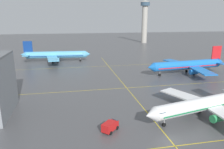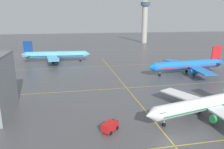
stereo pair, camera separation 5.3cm
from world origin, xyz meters
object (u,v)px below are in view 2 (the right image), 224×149
(airliner_second_row, at_px, (188,65))
(control_tower, at_px, (145,18))
(airliner_third_row, at_px, (56,55))
(airliner_front_gate, at_px, (204,104))
(service_truck_red_van, at_px, (110,126))

(airliner_second_row, distance_m, control_tower, 119.67)
(airliner_second_row, xyz_separation_m, airliner_third_row, (-56.45, 37.11, -0.01))
(airliner_front_gate, relative_size, control_tower, 0.83)
(control_tower, bearing_deg, airliner_second_row, -100.39)
(airliner_second_row, relative_size, service_truck_red_van, 8.68)
(airliner_third_row, bearing_deg, control_tower, 45.52)
(airliner_front_gate, height_order, control_tower, control_tower)
(airliner_second_row, height_order, service_truck_red_van, airliner_second_row)
(service_truck_red_van, bearing_deg, airliner_third_row, 101.01)
(airliner_third_row, xyz_separation_m, control_tower, (77.77, 79.18, 18.53))
(airliner_front_gate, bearing_deg, airliner_second_row, 64.97)
(airliner_third_row, relative_size, control_tower, 0.95)
(control_tower, bearing_deg, airliner_third_row, -134.48)
(airliner_front_gate, xyz_separation_m, airliner_third_row, (-38.39, 75.81, 0.47))
(airliner_third_row, distance_m, control_tower, 112.52)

